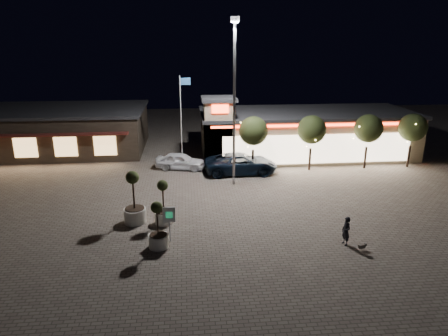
{
  "coord_description": "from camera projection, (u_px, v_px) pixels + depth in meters",
  "views": [
    {
      "loc": [
        -1.62,
        -21.23,
        10.79
      ],
      "look_at": [
        1.04,
        6.0,
        2.01
      ],
      "focal_mm": 32.0,
      "sensor_mm": 36.0,
      "label": 1
    }
  ],
  "objects": [
    {
      "name": "string_tree_a",
      "position": [
        253.0,
        131.0,
        33.27
      ],
      "size": [
        2.42,
        2.42,
        4.79
      ],
      "color": "#332319",
      "rests_on": "ground"
    },
    {
      "name": "pedestrian",
      "position": [
        346.0,
        231.0,
        21.85
      ],
      "size": [
        0.52,
        0.67,
        1.64
      ],
      "primitive_type": "imported",
      "rotation": [
        0.0,
        0.0,
        -1.34
      ],
      "color": "black",
      "rests_on": "ground"
    },
    {
      "name": "flagpole",
      "position": [
        182.0,
        114.0,
        34.26
      ],
      "size": [
        0.95,
        0.1,
        8.0
      ],
      "color": "white",
      "rests_on": "ground"
    },
    {
      "name": "planter_right",
      "position": [
        164.0,
        210.0,
        24.45
      ],
      "size": [
        1.14,
        1.14,
        2.8
      ],
      "color": "silver",
      "rests_on": "ground"
    },
    {
      "name": "dog",
      "position": [
        363.0,
        246.0,
        21.42
      ],
      "size": [
        0.5,
        0.26,
        0.26
      ],
      "color": "#59514C",
      "rests_on": "ground"
    },
    {
      "name": "restaurant_building",
      "position": [
        64.0,
        129.0,
        40.54
      ],
      "size": [
        16.4,
        11.0,
        4.3
      ],
      "color": "#382D23",
      "rests_on": "ground"
    },
    {
      "name": "valet_sign",
      "position": [
        169.0,
        218.0,
        21.98
      ],
      "size": [
        0.69,
        0.12,
        2.08
      ],
      "color": "gray",
      "rests_on": "ground"
    },
    {
      "name": "string_tree_b",
      "position": [
        312.0,
        130.0,
        33.74
      ],
      "size": [
        2.42,
        2.42,
        4.79
      ],
      "color": "#332319",
      "rests_on": "ground"
    },
    {
      "name": "retail_building",
      "position": [
        301.0,
        133.0,
        38.76
      ],
      "size": [
        20.4,
        8.4,
        6.1
      ],
      "color": "tan",
      "rests_on": "ground"
    },
    {
      "name": "ground",
      "position": [
        216.0,
        232.0,
        23.57
      ],
      "size": [
        90.0,
        90.0,
        0.0
      ],
      "primitive_type": "plane",
      "color": "#696055",
      "rests_on": "ground"
    },
    {
      "name": "white_sedan",
      "position": [
        180.0,
        161.0,
        34.84
      ],
      "size": [
        4.55,
        2.65,
        1.45
      ],
      "primitive_type": "imported",
      "rotation": [
        0.0,
        0.0,
        1.34
      ],
      "color": "white",
      "rests_on": "ground"
    },
    {
      "name": "pickup_truck",
      "position": [
        241.0,
        163.0,
        33.73
      ],
      "size": [
        6.18,
        2.97,
        1.7
      ],
      "primitive_type": "imported",
      "rotation": [
        0.0,
        0.0,
        1.59
      ],
      "color": "black",
      "rests_on": "ground"
    },
    {
      "name": "string_tree_c",
      "position": [
        368.0,
        129.0,
        34.2
      ],
      "size": [
        2.42,
        2.42,
        4.79
      ],
      "color": "#332319",
      "rests_on": "ground"
    },
    {
      "name": "string_tree_d",
      "position": [
        413.0,
        128.0,
        34.57
      ],
      "size": [
        2.42,
        2.42,
        4.79
      ],
      "color": "#332319",
      "rests_on": "ground"
    },
    {
      "name": "planter_left",
      "position": [
        135.0,
        207.0,
        24.48
      ],
      "size": [
        1.36,
        1.36,
        3.35
      ],
      "color": "silver",
      "rests_on": "ground"
    },
    {
      "name": "planter_mid",
      "position": [
        158.0,
        233.0,
        21.58
      ],
      "size": [
        1.09,
        1.09,
        2.67
      ],
      "color": "silver",
      "rests_on": "ground"
    },
    {
      "name": "floodlight_pole",
      "position": [
        234.0,
        94.0,
        29.19
      ],
      "size": [
        0.6,
        0.4,
        12.38
      ],
      "color": "gray",
      "rests_on": "ground"
    }
  ]
}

